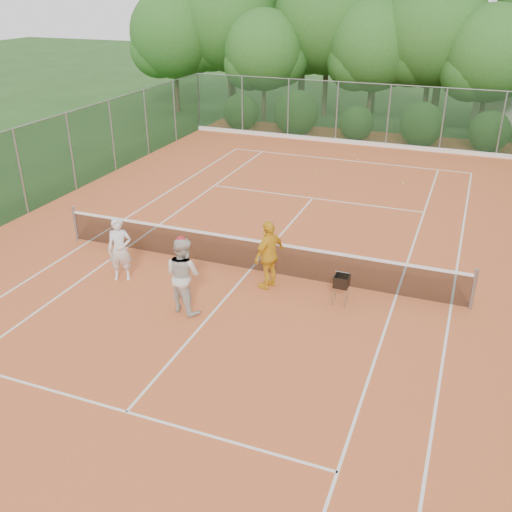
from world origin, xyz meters
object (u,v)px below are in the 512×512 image
Objects in this scene: player_center_grp at (183,275)px; player_yellow at (269,255)px; ball_hopper at (342,282)px; player_white at (120,249)px.

player_yellow is at bearing 50.74° from player_center_grp.
player_yellow is at bearing 166.95° from ball_hopper.
player_center_grp is (2.38, -0.86, 0.10)m from player_white.
player_yellow is (3.91, 1.02, 0.06)m from player_white.
player_center_grp reaches higher than player_yellow.
player_white is 4.05m from player_yellow.
player_white reaches higher than ball_hopper.
player_white is 2.53m from player_center_grp.
player_yellow is at bearing -9.49° from player_white.
player_center_grp is 2.47× the size of ball_hopper.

